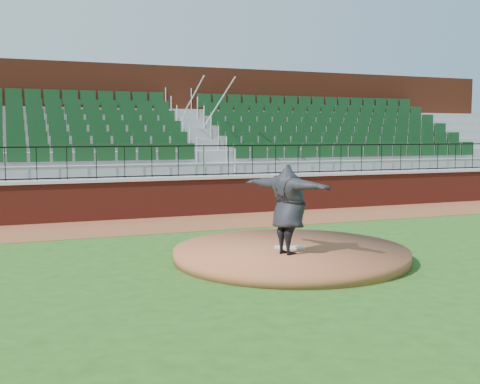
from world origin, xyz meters
The scene contains 10 objects.
ground centered at (0.00, 0.00, 0.00)m, with size 90.00×90.00×0.00m, color #214E16.
warning_track centered at (0.00, 5.40, 0.01)m, with size 34.00×3.20×0.01m, color brown.
field_wall centered at (0.00, 7.00, 0.60)m, with size 34.00×0.35×1.20m, color maroon.
wall_cap centered at (0.00, 7.00, 1.25)m, with size 34.00×0.45×0.10m, color #B7B7B7.
wall_railing centered at (0.00, 7.00, 1.80)m, with size 34.00×0.05×1.00m, color black, non-canonical shape.
seating_stands centered at (0.00, 9.72, 2.30)m, with size 34.00×5.10×4.60m, color gray, non-canonical shape.
concourse_wall centered at (0.00, 12.52, 2.75)m, with size 34.00×0.50×5.50m, color maroon.
pitchers_mound centered at (0.44, -0.36, 0.12)m, with size 5.01×5.01×0.25m, color brown.
pitching_rubber centered at (0.40, -0.39, 0.27)m, with size 0.65×0.16×0.04m, color silver.
pitcher centered at (0.11, -0.90, 1.16)m, with size 2.24×0.61×1.82m, color black.
Camera 1 is at (-5.07, -11.40, 2.66)m, focal length 43.64 mm.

